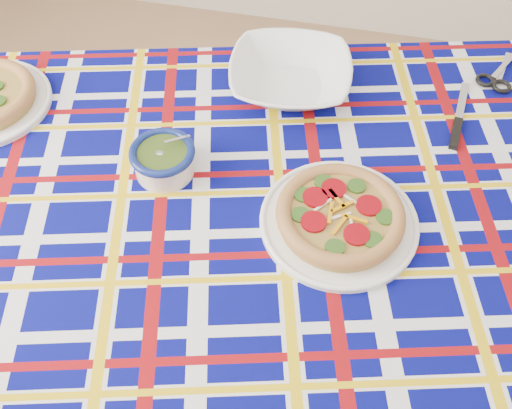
% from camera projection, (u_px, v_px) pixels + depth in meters
% --- Properties ---
extents(floor, '(4.00, 4.00, 0.00)m').
position_uv_depth(floor, '(235.00, 403.00, 1.76)').
color(floor, '#956E4D').
rests_on(floor, ground).
extents(dining_table, '(1.96, 1.50, 0.82)m').
position_uv_depth(dining_table, '(242.00, 235.00, 1.25)').
color(dining_table, brown).
rests_on(dining_table, floor).
extents(tablecloth, '(2.00, 1.54, 0.12)m').
position_uv_depth(tablecloth, '(242.00, 228.00, 1.23)').
color(tablecloth, '#050762').
rests_on(tablecloth, dining_table).
extents(main_focaccia_plate, '(0.43, 0.43, 0.06)m').
position_uv_depth(main_focaccia_plate, '(340.00, 215.00, 1.14)').
color(main_focaccia_plate, '#A17E39').
rests_on(main_focaccia_plate, tablecloth).
extents(pesto_bowl, '(0.18, 0.18, 0.08)m').
position_uv_depth(pesto_bowl, '(163.00, 158.00, 1.22)').
color(pesto_bowl, '#25390F').
rests_on(pesto_bowl, tablecloth).
extents(serving_bowl, '(0.33, 0.33, 0.07)m').
position_uv_depth(serving_bowl, '(290.00, 76.00, 1.40)').
color(serving_bowl, white).
rests_on(serving_bowl, tablecloth).
extents(table_knife, '(0.05, 0.26, 0.01)m').
position_uv_depth(table_knife, '(462.00, 102.00, 1.38)').
color(table_knife, silver).
rests_on(table_knife, tablecloth).
extents(kitchen_scissors, '(0.16, 0.22, 0.02)m').
position_uv_depth(kitchen_scissors, '(504.00, 66.00, 1.46)').
color(kitchen_scissors, silver).
rests_on(kitchen_scissors, tablecloth).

